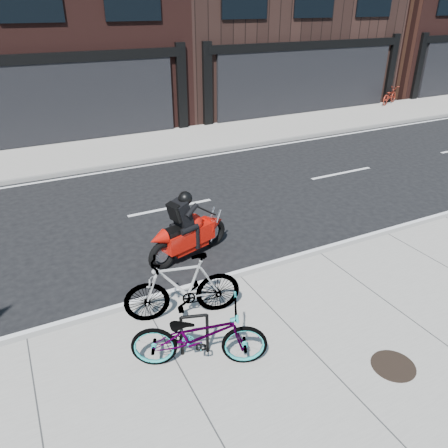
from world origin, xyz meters
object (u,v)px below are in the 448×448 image
manhole_cover (393,366)px  motorcycle (192,230)px  bicycle_rear (182,287)px  bicycle_far (390,95)px  bicycle_front (199,335)px  bike_rack (194,331)px

manhole_cover → motorcycle: bearing=106.5°
bicycle_rear → bicycle_far: size_ratio=1.19×
bicycle_front → manhole_cover: bicycle_front is taller
motorcycle → bicycle_front: bearing=-128.5°
motorcycle → manhole_cover: size_ratio=3.14×
bike_rack → bicycle_rear: 0.97m
bike_rack → manhole_cover: (2.56, -1.62, -0.43)m
bicycle_rear → bicycle_far: bicycle_rear is taller
bicycle_front → bicycle_far: bearing=-28.1°
bike_rack → bicycle_far: 20.99m
bicycle_front → motorcycle: motorcycle is taller
bicycle_front → bicycle_rear: bicycle_rear is taller
bicycle_front → manhole_cover: 2.98m
bicycle_far → manhole_cover: bicycle_far is taller
bike_rack → motorcycle: bearing=67.6°
bicycle_front → bicycle_far: (16.86, 12.76, -0.09)m
motorcycle → bicycle_far: size_ratio=1.23×
bicycle_far → bicycle_front: bearing=103.3°
bicycle_far → manhole_cover: (-14.28, -14.15, -0.44)m
manhole_cover → bike_rack: bearing=147.6°
bicycle_rear → bicycle_far: bearing=138.3°
bike_rack → bicycle_front: (-0.02, -0.23, 0.10)m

